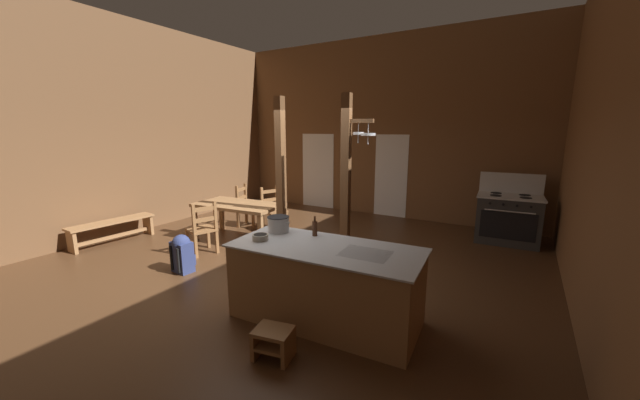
# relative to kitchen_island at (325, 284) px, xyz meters

# --- Properties ---
(ground_plane) EXTENTS (8.57, 9.26, 0.10)m
(ground_plane) POSITION_rel_kitchen_island_xyz_m (-1.41, 0.86, -0.49)
(ground_plane) COLOR #4C301C
(wall_back) EXTENTS (8.57, 0.14, 4.38)m
(wall_back) POSITION_rel_kitchen_island_xyz_m (-1.41, 5.16, 1.75)
(wall_back) COLOR brown
(wall_back) RESTS_ON ground_plane
(wall_left) EXTENTS (0.14, 9.26, 4.38)m
(wall_left) POSITION_rel_kitchen_island_xyz_m (-5.36, 0.86, 1.75)
(wall_left) COLOR brown
(wall_left) RESTS_ON ground_plane
(wall_right) EXTENTS (0.14, 9.26, 4.38)m
(wall_right) POSITION_rel_kitchen_island_xyz_m (2.55, 0.86, 1.75)
(wall_right) COLOR brown
(wall_right) RESTS_ON ground_plane
(glazed_door_back_left) EXTENTS (1.00, 0.01, 2.05)m
(glazed_door_back_left) POSITION_rel_kitchen_island_xyz_m (-3.16, 5.08, 0.58)
(glazed_door_back_left) COLOR white
(glazed_door_back_left) RESTS_ON ground_plane
(glazed_panel_back_right) EXTENTS (0.84, 0.01, 2.05)m
(glazed_panel_back_right) POSITION_rel_kitchen_island_xyz_m (-1.02, 5.08, 0.58)
(glazed_panel_back_right) COLOR white
(glazed_panel_back_right) RESTS_ON ground_plane
(kitchen_island) EXTENTS (2.22, 1.10, 0.89)m
(kitchen_island) POSITION_rel_kitchen_island_xyz_m (0.00, 0.00, 0.00)
(kitchen_island) COLOR #9E7044
(kitchen_island) RESTS_ON ground_plane
(stove_range) EXTENTS (1.18, 0.87, 1.32)m
(stove_range) POSITION_rel_kitchen_island_xyz_m (1.66, 4.26, 0.04)
(stove_range) COLOR #303030
(stove_range) RESTS_ON ground_plane
(support_post_with_pot_rack) EXTENTS (0.56, 0.25, 2.73)m
(support_post_with_pot_rack) POSITION_rel_kitchen_island_xyz_m (-0.64, 1.83, 1.00)
(support_post_with_pot_rack) COLOR brown
(support_post_with_pot_rack) RESTS_ON ground_plane
(support_post_center) EXTENTS (0.14, 0.14, 2.73)m
(support_post_center) POSITION_rel_kitchen_island_xyz_m (-1.91, 1.72, 0.92)
(support_post_center) COLOR brown
(support_post_center) RESTS_ON ground_plane
(step_stool) EXTENTS (0.41, 0.35, 0.30)m
(step_stool) POSITION_rel_kitchen_island_xyz_m (-0.08, -0.86, -0.27)
(step_stool) COLOR olive
(step_stool) RESTS_ON ground_plane
(dining_table) EXTENTS (1.77, 1.05, 0.74)m
(dining_table) POSITION_rel_kitchen_island_xyz_m (-2.95, 1.70, 0.21)
(dining_table) COLOR #9E7044
(dining_table) RESTS_ON ground_plane
(ladderback_chair_near_window) EXTENTS (0.56, 0.56, 0.95)m
(ladderback_chair_near_window) POSITION_rel_kitchen_island_xyz_m (-2.94, 0.78, 0.01)
(ladderback_chair_near_window) COLOR olive
(ladderback_chair_near_window) RESTS_ON ground_plane
(ladderback_chair_by_post) EXTENTS (0.56, 0.56, 0.95)m
(ladderback_chair_by_post) POSITION_rel_kitchen_island_xyz_m (-2.79, 2.58, 0.01)
(ladderback_chair_by_post) COLOR olive
(ladderback_chair_by_post) RESTS_ON ground_plane
(ladderback_chair_at_table_end) EXTENTS (0.53, 0.53, 0.95)m
(ladderback_chair_at_table_end) POSITION_rel_kitchen_island_xyz_m (-3.51, 2.54, 0.01)
(ladderback_chair_at_table_end) COLOR olive
(ladderback_chair_at_table_end) RESTS_ON ground_plane
(bench_along_left_wall) EXTENTS (0.45, 1.55, 0.44)m
(bench_along_left_wall) POSITION_rel_kitchen_island_xyz_m (-4.94, 0.29, -0.14)
(bench_along_left_wall) COLOR #9E7044
(bench_along_left_wall) RESTS_ON ground_plane
(backpack) EXTENTS (0.34, 0.32, 0.60)m
(backpack) POSITION_rel_kitchen_island_xyz_m (-2.59, 0.06, -0.13)
(backpack) COLOR navy
(backpack) RESTS_ON ground_plane
(stockpot_on_counter) EXTENTS (0.35, 0.28, 0.20)m
(stockpot_on_counter) POSITION_rel_kitchen_island_xyz_m (-0.81, 0.20, 0.54)
(stockpot_on_counter) COLOR silver
(stockpot_on_counter) RESTS_ON kitchen_island
(mixing_bowl_on_counter) EXTENTS (0.19, 0.19, 0.07)m
(mixing_bowl_on_counter) POSITION_rel_kitchen_island_xyz_m (-0.79, -0.18, 0.48)
(mixing_bowl_on_counter) COLOR #B2A893
(mixing_bowl_on_counter) RESTS_ON kitchen_island
(bottle_tall_on_counter) EXTENTS (0.06, 0.06, 0.25)m
(bottle_tall_on_counter) POSITION_rel_kitchen_island_xyz_m (-0.31, 0.28, 0.54)
(bottle_tall_on_counter) COLOR #56331E
(bottle_tall_on_counter) RESTS_ON kitchen_island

